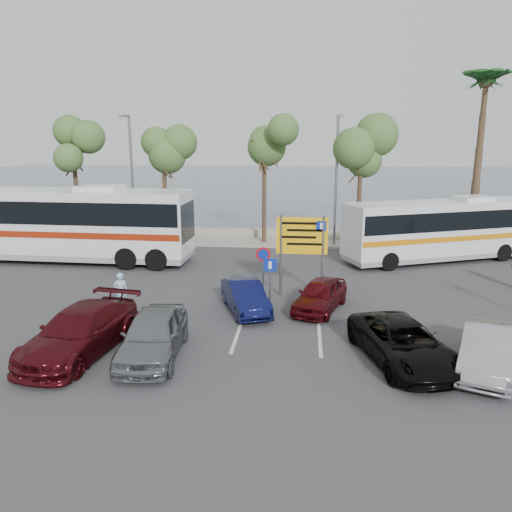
# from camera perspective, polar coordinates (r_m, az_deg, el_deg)

# --- Properties ---
(ground) EXTENTS (120.00, 120.00, 0.00)m
(ground) POSITION_cam_1_polar(r_m,az_deg,el_deg) (19.13, 2.03, -7.45)
(ground) COLOR #363639
(ground) RESTS_ON ground
(kerb_strip) EXTENTS (44.00, 2.40, 0.15)m
(kerb_strip) POSITION_cam_1_polar(r_m,az_deg,el_deg) (32.56, 3.56, 1.46)
(kerb_strip) COLOR gray
(kerb_strip) RESTS_ON ground
(seawall) EXTENTS (48.00, 0.80, 0.60)m
(seawall) POSITION_cam_1_polar(r_m,az_deg,el_deg) (34.48, 3.68, 2.51)
(seawall) COLOR #A59984
(seawall) RESTS_ON ground
(sea) EXTENTS (140.00, 140.00, 0.00)m
(sea) POSITION_cam_1_polar(r_m,az_deg,el_deg) (78.15, 4.79, 8.39)
(sea) COLOR #3F5066
(sea) RESTS_ON ground
(tree_far_left) EXTENTS (3.20, 3.20, 7.60)m
(tree_far_left) POSITION_cam_1_polar(r_m,az_deg,el_deg) (35.22, -20.22, 11.84)
(tree_far_left) COLOR #382619
(tree_far_left) RESTS_ON kerb_strip
(tree_left) EXTENTS (3.20, 3.20, 7.20)m
(tree_left) POSITION_cam_1_polar(r_m,az_deg,el_deg) (33.11, -10.57, 11.81)
(tree_left) COLOR #382619
(tree_left) RESTS_ON kerb_strip
(tree_mid) EXTENTS (3.20, 3.20, 8.00)m
(tree_mid) POSITION_cam_1_polar(r_m,az_deg,el_deg) (31.95, 0.97, 13.14)
(tree_mid) COLOR #382619
(tree_mid) RESTS_ON kerb_strip
(tree_right) EXTENTS (3.20, 3.20, 7.40)m
(tree_right) POSITION_cam_1_polar(r_m,az_deg,el_deg) (32.04, 11.97, 11.99)
(tree_right) COLOR #382619
(tree_right) RESTS_ON kerb_strip
(palm_tree) EXTENTS (4.80, 4.80, 11.20)m
(palm_tree) POSITION_cam_1_polar(r_m,az_deg,el_deg) (33.65, 24.80, 17.46)
(palm_tree) COLOR #382619
(palm_tree) RESTS_ON kerb_strip
(street_lamp_left) EXTENTS (0.45, 1.15, 8.01)m
(street_lamp_left) POSITION_cam_1_polar(r_m,az_deg,el_deg) (33.33, -14.04, 9.23)
(street_lamp_left) COLOR slate
(street_lamp_left) RESTS_ON kerb_strip
(street_lamp_right) EXTENTS (0.45, 1.15, 8.01)m
(street_lamp_right) POSITION_cam_1_polar(r_m,az_deg,el_deg) (31.50, 9.18, 9.23)
(street_lamp_right) COLOR slate
(street_lamp_right) RESTS_ON kerb_strip
(direction_sign) EXTENTS (2.20, 0.12, 3.60)m
(direction_sign) POSITION_cam_1_polar(r_m,az_deg,el_deg) (21.49, 5.28, 1.60)
(direction_sign) COLOR slate
(direction_sign) RESTS_ON ground
(sign_no_stop) EXTENTS (0.60, 0.08, 2.35)m
(sign_no_stop) POSITION_cam_1_polar(r_m,az_deg,el_deg) (20.96, 0.83, -1.04)
(sign_no_stop) COLOR slate
(sign_no_stop) RESTS_ON ground
(sign_parking) EXTENTS (0.50, 0.07, 2.25)m
(sign_parking) POSITION_cam_1_polar(r_m,az_deg,el_deg) (19.43, 1.62, -2.54)
(sign_parking) COLOR slate
(sign_parking) RESTS_ON ground
(lane_markings) EXTENTS (12.02, 4.20, 0.01)m
(lane_markings) POSITION_cam_1_polar(r_m,az_deg,el_deg) (18.30, -1.77, -8.42)
(lane_markings) COLOR silver
(lane_markings) RESTS_ON ground
(coach_bus_left) EXTENTS (13.84, 3.37, 4.29)m
(coach_bus_left) POSITION_cam_1_polar(r_m,az_deg,el_deg) (29.62, -20.74, 3.18)
(coach_bus_left) COLOR silver
(coach_bus_left) RESTS_ON ground
(coach_bus_right) EXTENTS (11.58, 6.62, 3.59)m
(coach_bus_right) POSITION_cam_1_polar(r_m,az_deg,el_deg) (29.85, 20.64, 2.63)
(coach_bus_right) COLOR silver
(coach_bus_right) RESTS_ON ground
(car_silver_a) EXTENTS (2.08, 4.50, 1.50)m
(car_silver_a) POSITION_cam_1_polar(r_m,az_deg,el_deg) (16.25, -11.67, -8.78)
(car_silver_a) COLOR slate
(car_silver_a) RESTS_ON ground
(car_blue) EXTENTS (2.52, 3.92, 1.22)m
(car_blue) POSITION_cam_1_polar(r_m,az_deg,el_deg) (19.97, -1.23, -4.67)
(car_blue) COLOR #0E1243
(car_blue) RESTS_ON ground
(car_maroon) EXTENTS (2.85, 5.39, 1.49)m
(car_maroon) POSITION_cam_1_polar(r_m,az_deg,el_deg) (17.10, -19.46, -8.17)
(car_maroon) COLOR #480C12
(car_maroon) RESTS_ON ground
(car_red) EXTENTS (2.64, 4.00, 1.26)m
(car_red) POSITION_cam_1_polar(r_m,az_deg,el_deg) (20.28, 7.35, -4.43)
(car_red) COLOR #4F0B10
(car_red) RESTS_ON ground
(suv_black) EXTENTS (3.33, 5.05, 1.29)m
(suv_black) POSITION_cam_1_polar(r_m,az_deg,el_deg) (16.22, 16.45, -9.51)
(suv_black) COLOR black
(suv_black) RESTS_ON ground
(car_silver_b) EXTENTS (2.81, 4.30, 1.34)m
(car_silver_b) POSITION_cam_1_polar(r_m,az_deg,el_deg) (16.55, 24.96, -9.68)
(car_silver_b) COLOR #9C9BA1
(car_silver_b) RESTS_ON ground
(pedestrian_near) EXTENTS (0.64, 0.48, 1.60)m
(pedestrian_near) POSITION_cam_1_polar(r_m,az_deg,el_deg) (20.67, -15.20, -3.98)
(pedestrian_near) COLOR #99BBDF
(pedestrian_near) RESTS_ON ground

